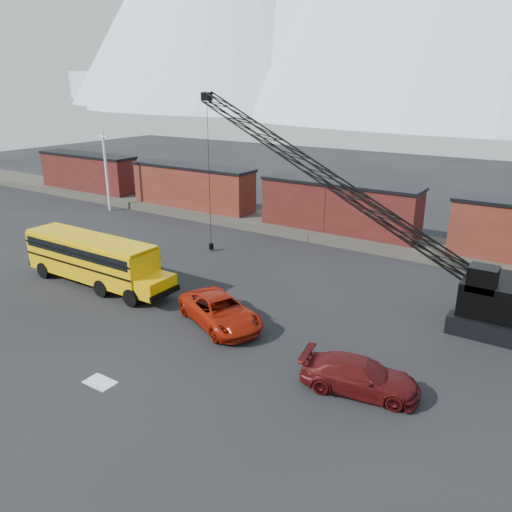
% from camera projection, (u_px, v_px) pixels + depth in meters
% --- Properties ---
extents(ground, '(160.00, 160.00, 0.00)m').
position_uv_depth(ground, '(156.00, 342.00, 25.46)').
color(ground, black).
rests_on(ground, ground).
extents(gravel_berm, '(120.00, 5.00, 0.70)m').
position_uv_depth(gravel_berm, '(337.00, 234.00, 42.73)').
color(gravel_berm, '#454038').
rests_on(gravel_berm, ground).
extents(boxcar_west_far, '(13.70, 3.10, 4.17)m').
position_uv_depth(boxcar_west_far, '(88.00, 172.00, 58.56)').
color(boxcar_west_far, '#4B1715').
rests_on(boxcar_west_far, gravel_berm).
extents(boxcar_west_near, '(13.70, 3.10, 4.17)m').
position_uv_depth(boxcar_west_near, '(193.00, 186.00, 50.25)').
color(boxcar_west_near, '#4C1915').
rests_on(boxcar_west_near, gravel_berm).
extents(boxcar_mid, '(13.70, 3.10, 4.17)m').
position_uv_depth(boxcar_mid, '(339.00, 206.00, 41.94)').
color(boxcar_mid, '#4B1715').
rests_on(boxcar_mid, gravel_berm).
extents(utility_pole, '(1.40, 0.24, 8.00)m').
position_uv_depth(utility_pole, '(106.00, 171.00, 50.80)').
color(utility_pole, silver).
rests_on(utility_pole, ground).
extents(snow_patch, '(1.40, 0.90, 0.02)m').
position_uv_depth(snow_patch, '(100.00, 382.00, 22.04)').
color(snow_patch, silver).
rests_on(snow_patch, ground).
extents(school_bus, '(11.65, 2.65, 3.19)m').
position_uv_depth(school_bus, '(95.00, 259.00, 32.28)').
color(school_bus, '#DAA004').
rests_on(school_bus, ground).
extents(red_pickup, '(6.40, 4.82, 1.61)m').
position_uv_depth(red_pickup, '(220.00, 311.00, 27.12)').
color(red_pickup, '#951707').
rests_on(red_pickup, ground).
extents(maroon_suv, '(5.35, 2.96, 1.47)m').
position_uv_depth(maroon_suv, '(360.00, 376.00, 21.21)').
color(maroon_suv, '#490D0E').
rests_on(maroon_suv, ground).
extents(crawler_crane, '(24.88, 4.66, 12.16)m').
position_uv_depth(crawler_crane, '(334.00, 183.00, 31.02)').
color(crawler_crane, black).
rests_on(crawler_crane, ground).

